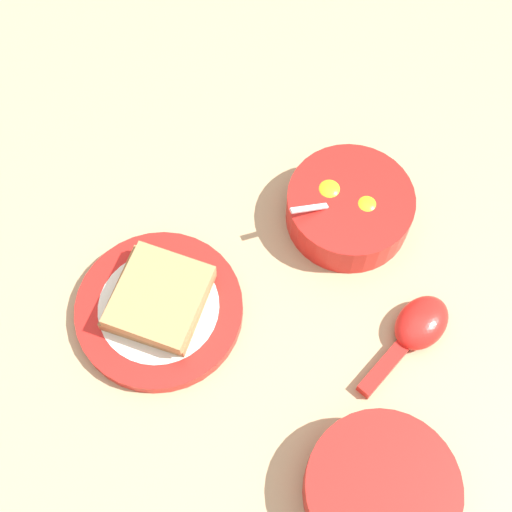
{
  "coord_description": "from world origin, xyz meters",
  "views": [
    {
      "loc": [
        0.23,
        0.16,
        0.81
      ],
      "look_at": [
        -0.08,
        -0.06,
        0.02
      ],
      "focal_mm": 50.0,
      "sensor_mm": 36.0,
      "label": 1
    }
  ],
  "objects_px": {
    "egg_bowl": "(348,207)",
    "soup_spoon": "(417,329)",
    "toast_plate": "(160,309)",
    "congee_bowl": "(381,490)",
    "toast_sandwich": "(159,298)"
  },
  "relations": [
    {
      "from": "congee_bowl",
      "to": "soup_spoon",
      "type": "bearing_deg",
      "value": -162.98
    },
    {
      "from": "egg_bowl",
      "to": "congee_bowl",
      "type": "relative_size",
      "value": 0.98
    },
    {
      "from": "toast_sandwich",
      "to": "soup_spoon",
      "type": "xyz_separation_m",
      "value": [
        -0.15,
        0.27,
        -0.02
      ]
    },
    {
      "from": "egg_bowl",
      "to": "congee_bowl",
      "type": "height_order",
      "value": "egg_bowl"
    },
    {
      "from": "toast_sandwich",
      "to": "soup_spoon",
      "type": "distance_m",
      "value": 0.31
    },
    {
      "from": "egg_bowl",
      "to": "toast_sandwich",
      "type": "distance_m",
      "value": 0.26
    },
    {
      "from": "egg_bowl",
      "to": "toast_sandwich",
      "type": "xyz_separation_m",
      "value": [
        0.24,
        -0.12,
        0.01
      ]
    },
    {
      "from": "soup_spoon",
      "to": "toast_plate",
      "type": "bearing_deg",
      "value": -60.44
    },
    {
      "from": "toast_plate",
      "to": "soup_spoon",
      "type": "relative_size",
      "value": 1.33
    },
    {
      "from": "toast_sandwich",
      "to": "toast_plate",
      "type": "bearing_deg",
      "value": 5.77
    },
    {
      "from": "egg_bowl",
      "to": "toast_plate",
      "type": "height_order",
      "value": "egg_bowl"
    },
    {
      "from": "egg_bowl",
      "to": "toast_sandwich",
      "type": "bearing_deg",
      "value": -26.46
    },
    {
      "from": "toast_plate",
      "to": "congee_bowl",
      "type": "height_order",
      "value": "congee_bowl"
    },
    {
      "from": "egg_bowl",
      "to": "soup_spoon",
      "type": "xyz_separation_m",
      "value": [
        0.09,
        0.15,
        -0.01
      ]
    },
    {
      "from": "egg_bowl",
      "to": "soup_spoon",
      "type": "bearing_deg",
      "value": 59.52
    }
  ]
}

